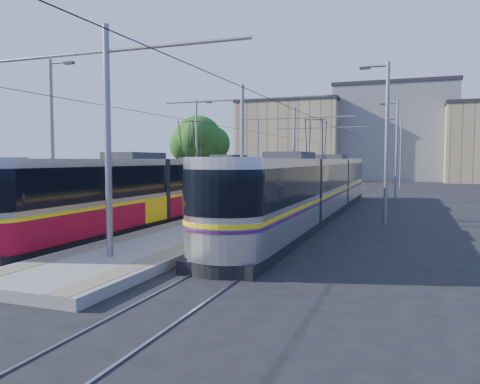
% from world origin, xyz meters
% --- Properties ---
extents(ground, '(160.00, 160.00, 0.00)m').
position_xyz_m(ground, '(0.00, 0.00, 0.00)').
color(ground, black).
rests_on(ground, ground).
extents(platform, '(4.00, 50.00, 0.30)m').
position_xyz_m(platform, '(0.00, 17.00, 0.15)').
color(platform, gray).
rests_on(platform, ground).
extents(tactile_strip_left, '(0.70, 50.00, 0.01)m').
position_xyz_m(tactile_strip_left, '(-1.45, 17.00, 0.30)').
color(tactile_strip_left, gray).
rests_on(tactile_strip_left, platform).
extents(tactile_strip_right, '(0.70, 50.00, 0.01)m').
position_xyz_m(tactile_strip_right, '(1.45, 17.00, 0.30)').
color(tactile_strip_right, gray).
rests_on(tactile_strip_right, platform).
extents(rails, '(8.71, 70.00, 0.03)m').
position_xyz_m(rails, '(0.00, 17.00, 0.02)').
color(rails, gray).
rests_on(rails, ground).
extents(track_arrow, '(1.20, 5.00, 0.01)m').
position_xyz_m(track_arrow, '(-3.60, -3.00, 0.01)').
color(track_arrow, silver).
rests_on(track_arrow, ground).
extents(tram_left, '(2.43, 30.26, 5.50)m').
position_xyz_m(tram_left, '(-3.60, 9.09, 1.71)').
color(tram_left, black).
rests_on(tram_left, ground).
extents(tram_right, '(2.43, 29.42, 5.50)m').
position_xyz_m(tram_right, '(3.60, 10.19, 1.86)').
color(tram_right, black).
rests_on(tram_right, ground).
extents(catenary, '(9.20, 70.00, 7.00)m').
position_xyz_m(catenary, '(0.00, 14.15, 4.52)').
color(catenary, gray).
rests_on(catenary, platform).
extents(street_lamps, '(15.18, 38.22, 8.00)m').
position_xyz_m(street_lamps, '(-0.00, 21.00, 4.18)').
color(street_lamps, gray).
rests_on(street_lamps, ground).
extents(shelter, '(0.87, 1.10, 2.13)m').
position_xyz_m(shelter, '(0.30, 15.01, 1.42)').
color(shelter, black).
rests_on(shelter, platform).
extents(tree, '(5.01, 4.63, 7.28)m').
position_xyz_m(tree, '(-9.47, 23.27, 4.92)').
color(tree, '#382314').
rests_on(tree, ground).
extents(building_left, '(16.32, 12.24, 12.77)m').
position_xyz_m(building_left, '(-10.00, 60.00, 6.39)').
color(building_left, tan).
rests_on(building_left, ground).
extents(building_centre, '(18.36, 14.28, 15.03)m').
position_xyz_m(building_centre, '(6.00, 64.00, 7.52)').
color(building_centre, gray).
rests_on(building_centre, ground).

